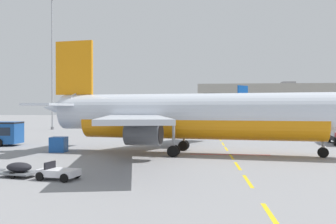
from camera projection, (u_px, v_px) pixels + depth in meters
apron_paint_markings at (220, 140)px, 52.19m from camera, size 8.00×98.96×0.01m
airliner_foreground at (193, 115)px, 35.94m from camera, size 34.78×34.25×12.20m
airliner_mid_left at (211, 115)px, 75.64m from camera, size 24.15×24.61×10.17m
baggage_train at (19, 169)px, 23.72m from camera, size 8.71×3.27×1.14m
uld_cargo_container at (59, 144)px, 37.47m from camera, size 1.68×1.64×1.60m
apron_light_mast_near at (52, 47)px, 78.21m from camera, size 1.80×1.80×30.31m
terminal_satellite at (267, 102)px, 167.05m from camera, size 66.03×25.88×17.56m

